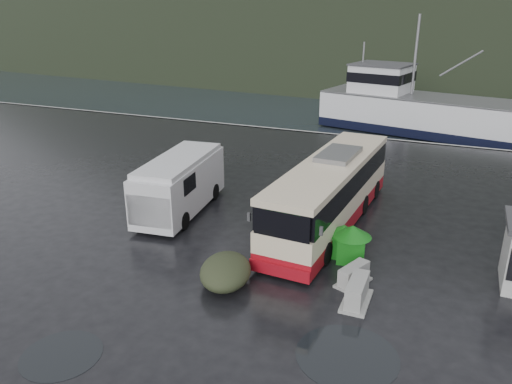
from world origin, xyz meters
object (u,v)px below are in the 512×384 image
at_px(white_van, 182,211).
at_px(fishing_trawler, 442,119).
at_px(coach_bus, 329,224).
at_px(waste_bin_right, 350,260).
at_px(dome_tent, 226,284).
at_px(jersey_barrier_b, 356,302).
at_px(jersey_barrier_a, 353,284).
at_px(waste_bin_left, 342,256).

bearing_deg(white_van, fishing_trawler, 62.22).
bearing_deg(coach_bus, white_van, -166.28).
distance_m(waste_bin_right, dome_tent, 5.15).
relative_size(coach_bus, jersey_barrier_b, 6.64).
distance_m(jersey_barrier_a, fishing_trawler, 30.61).
distance_m(coach_bus, waste_bin_right, 3.55).
height_order(dome_tent, fishing_trawler, fishing_trawler).
relative_size(dome_tent, jersey_barrier_a, 1.74).
distance_m(waste_bin_right, fishing_trawler, 28.92).
relative_size(waste_bin_right, jersey_barrier_b, 0.88).
bearing_deg(waste_bin_right, jersey_barrier_b, -73.81).
relative_size(white_van, dome_tent, 2.57).
relative_size(waste_bin_left, jersey_barrier_b, 0.79).
height_order(dome_tent, jersey_barrier_a, dome_tent).
distance_m(waste_bin_left, waste_bin_right, 0.47).
height_order(coach_bus, jersey_barrier_a, coach_bus).
bearing_deg(coach_bus, dome_tent, -103.90).
height_order(waste_bin_left, jersey_barrier_b, waste_bin_left).
distance_m(white_van, dome_tent, 7.31).
bearing_deg(waste_bin_right, dome_tent, -137.38).
distance_m(jersey_barrier_b, fishing_trawler, 31.77).
bearing_deg(coach_bus, waste_bin_right, -57.57).
xyz_separation_m(white_van, waste_bin_right, (8.79, -1.85, 0.00)).
relative_size(jersey_barrier_a, jersey_barrier_b, 0.85).
bearing_deg(coach_bus, jersey_barrier_a, -62.01).
bearing_deg(coach_bus, jersey_barrier_b, -63.35).
xyz_separation_m(white_van, fishing_trawler, (10.53, 27.02, 0.00)).
height_order(waste_bin_left, jersey_barrier_a, waste_bin_left).
height_order(coach_bus, fishing_trawler, fishing_trawler).
bearing_deg(waste_bin_left, fishing_trawler, 85.73).
bearing_deg(waste_bin_left, coach_bus, 114.70).
bearing_deg(jersey_barrier_a, coach_bus, 114.34).
bearing_deg(fishing_trawler, jersey_barrier_a, -79.76).
height_order(white_van, waste_bin_right, white_van).
xyz_separation_m(coach_bus, fishing_trawler, (3.45, 25.76, 0.00)).
xyz_separation_m(waste_bin_left, waste_bin_right, (0.40, -0.25, 0.00)).
bearing_deg(fishing_trawler, dome_tent, -87.10).
bearing_deg(jersey_barrier_a, dome_tent, -157.45).
distance_m(waste_bin_left, jersey_barrier_b, 3.38).
bearing_deg(waste_bin_right, coach_bus, 118.79).
height_order(coach_bus, dome_tent, coach_bus).
height_order(white_van, jersey_barrier_a, white_van).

